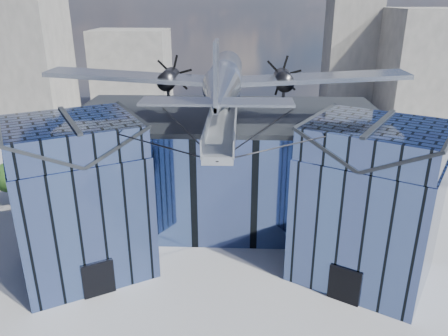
{
  "coord_description": "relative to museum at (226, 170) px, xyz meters",
  "views": [
    {
      "loc": [
        1.33,
        -29.56,
        19.56
      ],
      "look_at": [
        0.0,
        2.0,
        7.2
      ],
      "focal_mm": 35.0,
      "sensor_mm": 36.0,
      "label": 1
    }
  ],
  "objects": [
    {
      "name": "bg_towers",
      "position": [
        1.45,
        44.67,
        4.47
      ],
      "size": [
        77.0,
        24.5,
        26.0
      ],
      "color": "slate",
      "rests_on": "ground"
    },
    {
      "name": "ground_plane",
      "position": [
        -0.0,
        -5.82,
        -5.54
      ],
      "size": [
        120.0,
        120.0,
        0.0
      ],
      "primitive_type": "plane",
      "color": "gray"
    },
    {
      "name": "museum",
      "position": [
        0.0,
        0.0,
        0.0
      ],
      "size": [
        32.88,
        24.5,
        17.6
      ],
      "color": "#44598C",
      "rests_on": "ground"
    },
    {
      "name": "tree_side_w",
      "position": [
        -21.42,
        3.13,
        -2.41
      ],
      "size": [
        3.22,
        3.22,
        4.62
      ],
      "rotation": [
        0.0,
        0.0,
        0.1
      ],
      "color": "#301F13",
      "rests_on": "ground"
    }
  ]
}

